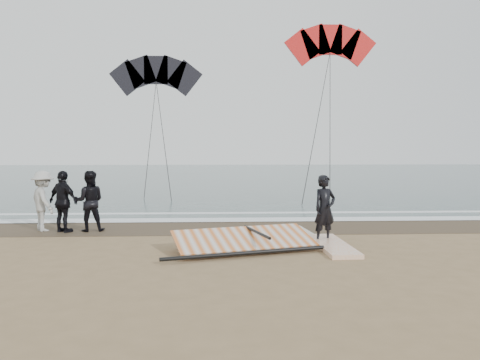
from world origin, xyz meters
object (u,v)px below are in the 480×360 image
(man_main, at_px, (325,209))
(board_white, at_px, (332,245))
(sail_rig, at_px, (241,241))
(board_cream, at_px, (301,234))

(man_main, bearing_deg, board_white, -107.76)
(board_white, xyz_separation_m, sail_rig, (-2.30, -0.10, 0.14))
(board_white, bearing_deg, board_cream, 105.37)
(board_cream, relative_size, sail_rig, 0.59)
(board_cream, bearing_deg, sail_rig, -141.68)
(sail_rig, bearing_deg, board_white, 2.61)
(board_white, bearing_deg, sail_rig, -179.19)
(man_main, distance_m, sail_rig, 2.44)
(board_white, distance_m, board_cream, 1.74)
(board_cream, xyz_separation_m, sail_rig, (-1.79, -1.77, 0.15))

